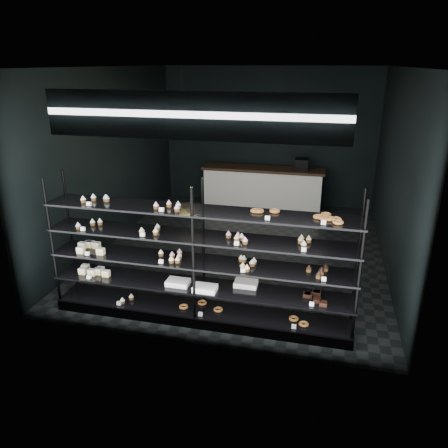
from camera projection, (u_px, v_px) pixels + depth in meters
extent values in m
cube|color=black|center=(242.00, 249.00, 8.14)|extent=(5.00, 6.00, 0.01)
cube|color=black|center=(245.00, 67.00, 7.02)|extent=(5.00, 6.00, 0.01)
cube|color=black|center=(268.00, 137.00, 10.31)|extent=(5.00, 0.01, 3.20)
cube|color=black|center=(191.00, 222.00, 4.85)|extent=(5.00, 0.01, 3.20)
cube|color=black|center=(112.00, 158.00, 8.13)|extent=(0.01, 6.00, 3.20)
cube|color=black|center=(396.00, 173.00, 7.03)|extent=(0.01, 6.00, 3.20)
cube|color=black|center=(200.00, 315.00, 5.91)|extent=(4.00, 0.50, 0.12)
cylinder|color=black|center=(52.00, 245.00, 5.82)|extent=(0.04, 0.04, 1.85)
cylinder|color=black|center=(71.00, 233.00, 6.22)|extent=(0.04, 0.04, 1.85)
cylinder|color=black|center=(193.00, 260.00, 5.38)|extent=(0.04, 0.04, 1.85)
cylinder|color=black|center=(203.00, 246.00, 5.78)|extent=(0.04, 0.04, 1.85)
cylinder|color=black|center=(359.00, 277.00, 4.95)|extent=(0.04, 0.04, 1.85)
cylinder|color=black|center=(357.00, 261.00, 5.35)|extent=(0.04, 0.04, 1.85)
cube|color=black|center=(200.00, 309.00, 5.87)|extent=(4.00, 0.50, 0.03)
cube|color=black|center=(199.00, 286.00, 5.75)|extent=(4.00, 0.50, 0.02)
cube|color=black|center=(199.00, 262.00, 5.63)|extent=(4.00, 0.50, 0.02)
cube|color=black|center=(198.00, 237.00, 5.51)|extent=(4.00, 0.50, 0.02)
cube|color=black|center=(198.00, 211.00, 5.39)|extent=(4.00, 0.50, 0.02)
cube|color=white|center=(89.00, 204.00, 5.51)|extent=(0.06, 0.04, 0.06)
cube|color=white|center=(164.00, 210.00, 5.29)|extent=(0.06, 0.04, 0.06)
cube|color=white|center=(268.00, 218.00, 5.01)|extent=(0.05, 0.04, 0.06)
cube|color=white|center=(322.00, 223.00, 4.88)|extent=(0.06, 0.04, 0.06)
cube|color=white|center=(80.00, 229.00, 5.67)|extent=(0.06, 0.04, 0.06)
cube|color=white|center=(142.00, 235.00, 5.48)|extent=(0.05, 0.04, 0.06)
cube|color=white|center=(235.00, 243.00, 5.22)|extent=(0.06, 0.04, 0.06)
cube|color=white|center=(304.00, 250.00, 5.04)|extent=(0.06, 0.04, 0.06)
cube|color=white|center=(86.00, 254.00, 5.78)|extent=(0.06, 0.04, 0.06)
cube|color=white|center=(162.00, 262.00, 5.55)|extent=(0.05, 0.04, 0.06)
cube|color=white|center=(243.00, 270.00, 5.32)|extent=(0.05, 0.04, 0.06)
cube|color=white|center=(320.00, 279.00, 5.11)|extent=(0.06, 0.04, 0.06)
cube|color=white|center=(89.00, 277.00, 5.90)|extent=(0.06, 0.04, 0.06)
cube|color=white|center=(312.00, 304.00, 5.25)|extent=(0.06, 0.04, 0.06)
cube|color=white|center=(118.00, 303.00, 5.94)|extent=(0.06, 0.04, 0.06)
cube|color=white|center=(198.00, 314.00, 5.69)|extent=(0.05, 0.04, 0.06)
cube|color=white|center=(293.00, 327.00, 5.42)|extent=(0.06, 0.04, 0.06)
cube|color=#0C1B3D|center=(190.00, 116.00, 4.52)|extent=(3.20, 0.04, 0.45)
cube|color=white|center=(190.00, 116.00, 4.50)|extent=(3.30, 0.02, 0.50)
cylinder|color=black|center=(182.00, 90.00, 6.48)|extent=(0.01, 0.01, 0.59)
sphere|color=#FFD659|center=(183.00, 120.00, 6.63)|extent=(0.29, 0.29, 0.29)
cube|color=silver|center=(263.00, 189.00, 10.26)|extent=(2.70, 0.60, 0.92)
cube|color=black|center=(263.00, 169.00, 10.09)|extent=(2.81, 0.65, 0.06)
cube|color=black|center=(302.00, 164.00, 9.84)|extent=(0.30, 0.30, 0.25)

